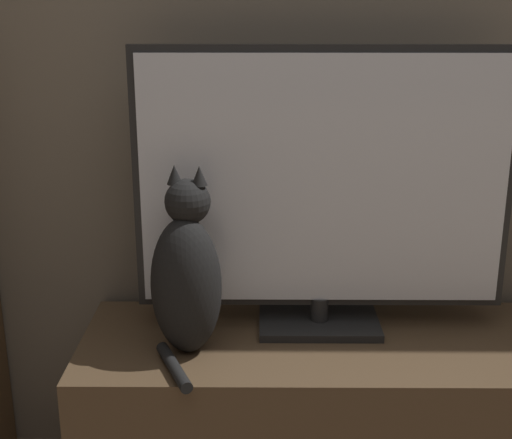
{
  "coord_description": "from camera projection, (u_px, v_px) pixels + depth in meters",
  "views": [
    {
      "loc": [
        -0.15,
        -0.63,
        1.27
      ],
      "look_at": [
        -0.16,
        0.96,
        0.76
      ],
      "focal_mm": 50.0,
      "sensor_mm": 36.0,
      "label": 1
    }
  ],
  "objects": [
    {
      "name": "cat",
      "position": [
        187.0,
        276.0,
        1.66
      ],
      "size": [
        0.19,
        0.3,
        0.45
      ],
      "rotation": [
        0.0,
        0.0,
        -0.2
      ],
      "color": "black",
      "rests_on": "tv_stand"
    },
    {
      "name": "tv",
      "position": [
        323.0,
        190.0,
        1.72
      ],
      "size": [
        0.92,
        0.18,
        0.71
      ],
      "color": "black",
      "rests_on": "tv_stand"
    },
    {
      "name": "tv_stand",
      "position": [
        319.0,
        420.0,
        1.83
      ],
      "size": [
        1.19,
        0.45,
        0.46
      ],
      "color": "brown",
      "rests_on": "ground_plane"
    }
  ]
}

